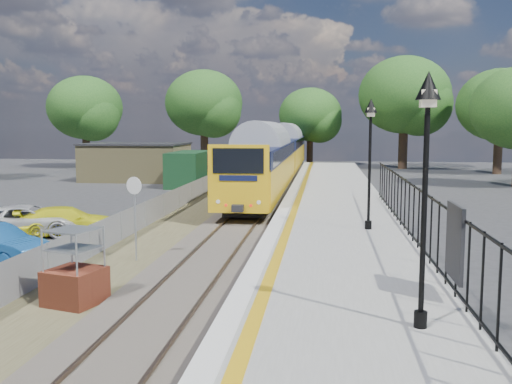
% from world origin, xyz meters
% --- Properties ---
extents(ground, '(120.00, 120.00, 0.00)m').
position_xyz_m(ground, '(0.00, 0.00, 0.00)').
color(ground, '#2D2D30').
rests_on(ground, ground).
extents(track_bed, '(5.90, 80.00, 0.29)m').
position_xyz_m(track_bed, '(-0.47, 9.67, 0.09)').
color(track_bed, '#473F38').
rests_on(track_bed, ground).
extents(platform, '(5.00, 70.00, 0.90)m').
position_xyz_m(platform, '(4.20, 8.00, 0.45)').
color(platform, gray).
rests_on(platform, ground).
extents(platform_edge, '(0.90, 70.00, 0.01)m').
position_xyz_m(platform_edge, '(2.14, 8.00, 0.90)').
color(platform_edge, silver).
rests_on(platform_edge, platform).
extents(victorian_lamp_south, '(0.44, 0.44, 4.60)m').
position_xyz_m(victorian_lamp_south, '(5.50, -4.00, 4.30)').
color(victorian_lamp_south, black).
rests_on(victorian_lamp_south, platform).
extents(victorian_lamp_north, '(0.44, 0.44, 4.60)m').
position_xyz_m(victorian_lamp_north, '(5.30, 6.00, 4.30)').
color(victorian_lamp_north, black).
rests_on(victorian_lamp_north, platform).
extents(palisade_fence, '(0.12, 26.00, 2.00)m').
position_xyz_m(palisade_fence, '(6.55, 2.24, 1.84)').
color(palisade_fence, black).
rests_on(palisade_fence, platform).
extents(wire_fence, '(0.06, 52.00, 1.20)m').
position_xyz_m(wire_fence, '(-4.20, 12.00, 0.60)').
color(wire_fence, '#999EA3').
rests_on(wire_fence, ground).
extents(outbuilding, '(10.80, 10.10, 3.12)m').
position_xyz_m(outbuilding, '(-10.91, 31.21, 1.52)').
color(outbuilding, '#908251').
rests_on(outbuilding, ground).
extents(tree_line, '(56.80, 43.80, 11.88)m').
position_xyz_m(tree_line, '(1.40, 42.00, 6.61)').
color(tree_line, '#332319').
rests_on(tree_line, ground).
extents(train, '(2.82, 40.83, 3.51)m').
position_xyz_m(train, '(0.00, 30.61, 2.34)').
color(train, gold).
rests_on(train, ground).
extents(brick_plinth, '(1.53, 1.53, 2.01)m').
position_xyz_m(brick_plinth, '(-2.51, -0.91, 0.96)').
color(brick_plinth, brown).
rests_on(brick_plinth, ground).
extents(speed_sign, '(0.56, 0.20, 2.88)m').
position_xyz_m(speed_sign, '(-2.50, 3.74, 1.97)').
color(speed_sign, '#999EA3').
rests_on(speed_sign, ground).
extents(car_yellow, '(4.46, 3.19, 1.20)m').
position_xyz_m(car_yellow, '(-6.90, 8.08, 0.60)').
color(car_yellow, yellow).
rests_on(car_yellow, ground).
extents(car_white, '(5.04, 3.38, 1.28)m').
position_xyz_m(car_white, '(-8.47, 7.72, 0.64)').
color(car_white, silver).
rests_on(car_white, ground).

